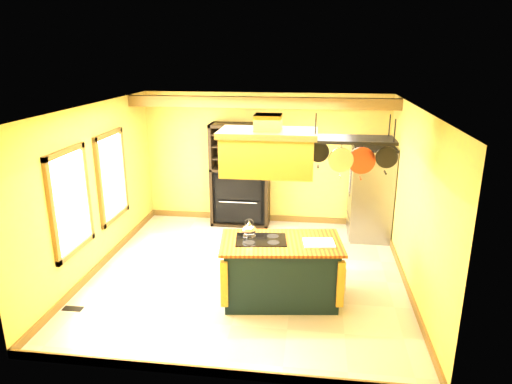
% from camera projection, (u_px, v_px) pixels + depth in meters
% --- Properties ---
extents(floor, '(5.00, 5.00, 0.00)m').
position_uv_depth(floor, '(248.00, 274.00, 7.46)').
color(floor, beige).
rests_on(floor, ground).
extents(ceiling, '(5.00, 5.00, 0.00)m').
position_uv_depth(ceiling, '(247.00, 107.00, 6.66)').
color(ceiling, white).
rests_on(ceiling, wall_back).
extents(wall_back, '(5.00, 0.02, 2.70)m').
position_uv_depth(wall_back, '(265.00, 159.00, 9.43)').
color(wall_back, gold).
rests_on(wall_back, floor).
extents(wall_front, '(5.00, 0.02, 2.70)m').
position_uv_depth(wall_front, '(212.00, 268.00, 4.69)').
color(wall_front, gold).
rests_on(wall_front, floor).
extents(wall_left, '(0.02, 5.00, 2.70)m').
position_uv_depth(wall_left, '(95.00, 189.00, 7.37)').
color(wall_left, gold).
rests_on(wall_left, floor).
extents(wall_right, '(0.02, 5.00, 2.70)m').
position_uv_depth(wall_right, '(414.00, 202.00, 6.75)').
color(wall_right, gold).
rests_on(wall_right, floor).
extents(ceiling_beam, '(5.00, 0.15, 0.20)m').
position_uv_depth(ceiling_beam, '(261.00, 102.00, 8.30)').
color(ceiling_beam, brown).
rests_on(ceiling_beam, ceiling).
extents(window_near, '(0.06, 1.06, 1.56)m').
position_uv_depth(window_near, '(71.00, 202.00, 6.59)').
color(window_near, brown).
rests_on(window_near, wall_left).
extents(window_far, '(0.06, 1.06, 1.56)m').
position_uv_depth(window_far, '(112.00, 177.00, 7.92)').
color(window_far, brown).
rests_on(window_far, wall_left).
extents(kitchen_island, '(1.81, 1.15, 1.11)m').
position_uv_depth(kitchen_island, '(281.00, 270.00, 6.56)').
color(kitchen_island, black).
rests_on(kitchen_island, floor).
extents(range_hood, '(1.29, 0.73, 0.80)m').
position_uv_depth(range_hood, '(268.00, 150.00, 6.07)').
color(range_hood, gold).
rests_on(range_hood, ceiling).
extents(pot_rack, '(1.13, 0.53, 0.78)m').
position_uv_depth(pot_rack, '(353.00, 146.00, 5.91)').
color(pot_rack, black).
rests_on(pot_rack, ceiling).
extents(refrigerator, '(0.77, 0.90, 1.77)m').
position_uv_depth(refrigerator, '(370.00, 194.00, 8.74)').
color(refrigerator, gray).
rests_on(refrigerator, floor).
extents(hutch, '(1.19, 0.54, 2.11)m').
position_uv_depth(hutch, '(241.00, 185.00, 9.43)').
color(hutch, black).
rests_on(hutch, floor).
extents(floor_register, '(0.28, 0.12, 0.01)m').
position_uv_depth(floor_register, '(73.00, 309.00, 6.44)').
color(floor_register, black).
rests_on(floor_register, floor).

